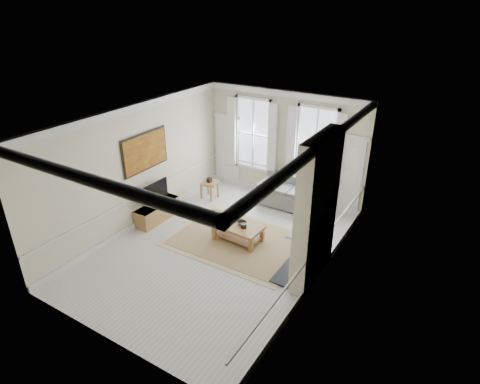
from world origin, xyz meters
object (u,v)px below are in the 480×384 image
Objects in this scene: side_table at (209,185)px; coffee_table at (238,227)px; tv_stand at (158,212)px; sofa at (292,195)px.

side_table is 0.43× the size of coffee_table.
side_table reaches higher than tv_stand.
sofa is 2.57m from coffee_table.
coffee_table is 2.58m from tv_stand.
tv_stand is at bearing -103.75° from side_table.
coffee_table is (2.09, -1.66, -0.05)m from side_table.
sofa is 1.35× the size of tv_stand.
tv_stand reaches higher than coffee_table.
tv_stand is (-2.92, -2.80, -0.11)m from sofa.
side_table is 1.99m from tv_stand.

